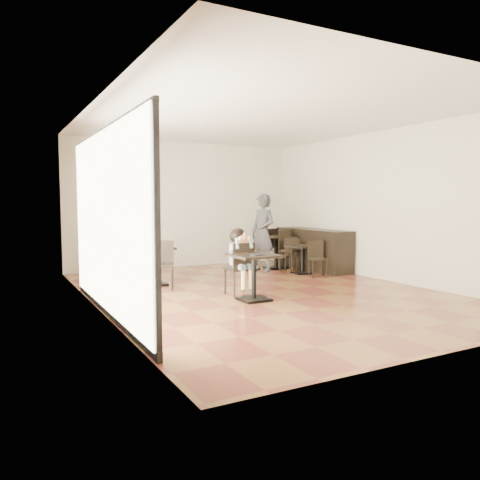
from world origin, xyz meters
TOP-DOWN VIEW (x-y plane):
  - floor at (0.00, 0.00)m, footprint 6.00×8.00m
  - ceiling at (0.00, 0.00)m, footprint 6.00×8.00m
  - wall_back at (0.00, 4.00)m, footprint 6.00×0.01m
  - wall_front at (0.00, -4.00)m, footprint 6.00×0.01m
  - wall_left at (-3.00, 0.00)m, footprint 0.01×8.00m
  - wall_right at (3.00, 0.00)m, footprint 0.01×8.00m
  - storefront_window at (-2.97, -0.50)m, footprint 0.04×4.50m
  - child_table at (-0.52, -0.56)m, footprint 0.75×0.75m
  - child_chair at (-0.52, -0.01)m, footprint 0.43×0.43m
  - child at (-0.52, -0.01)m, footprint 0.43×0.60m
  - plate at (-0.52, -0.66)m, footprint 0.27×0.27m
  - pizza_slice at (-0.52, -0.20)m, footprint 0.28×0.21m
  - adult_patron at (1.34, 2.25)m, footprint 0.61×0.78m
  - cafe_table_mid at (1.99, 1.52)m, footprint 0.80×0.80m
  - cafe_table_left at (-1.56, 1.69)m, footprint 0.94×0.94m
  - cafe_table_back at (1.91, 2.55)m, footprint 0.95×0.95m
  - chair_mid_a at (2.02, 2.07)m, footprint 0.46×0.46m
  - chair_mid_b at (2.02, 0.97)m, footprint 0.46×0.46m
  - chair_left_a at (-1.56, 2.24)m, footprint 0.54×0.54m
  - chair_left_b at (-1.56, 1.14)m, footprint 0.54×0.54m
  - chair_back_a at (1.99, 3.10)m, footprint 0.54×0.54m
  - chair_back_b at (1.99, 2.00)m, footprint 0.54×0.54m
  - service_counter at (2.65, 2.00)m, footprint 0.60×2.40m

SIDE VIEW (x-z plane):
  - floor at x=0.00m, z-range -0.01..0.01m
  - cafe_table_mid at x=1.99m, z-range 0.00..0.66m
  - cafe_table_left at x=-1.56m, z-range 0.00..0.77m
  - child_table at x=-0.52m, z-range 0.00..0.79m
  - chair_mid_a at x=2.02m, z-range 0.00..0.80m
  - chair_mid_b at x=2.02m, z-range 0.00..0.80m
  - cafe_table_back at x=1.91m, z-range 0.00..0.82m
  - chair_left_a at x=-1.56m, z-range 0.00..0.93m
  - chair_left_b at x=-1.56m, z-range 0.00..0.93m
  - child_chair at x=-0.52m, z-range 0.00..0.95m
  - chair_back_a at x=1.99m, z-range 0.00..0.98m
  - chair_back_b at x=1.99m, z-range 0.00..0.98m
  - service_counter at x=2.65m, z-range 0.00..1.00m
  - child at x=-0.52m, z-range 0.00..1.20m
  - plate at x=-0.52m, z-range 0.79..0.81m
  - adult_patron at x=1.34m, z-range 0.00..1.88m
  - pizza_slice at x=-0.52m, z-range 1.01..1.07m
  - storefront_window at x=-2.97m, z-range 0.10..2.70m
  - wall_back at x=0.00m, z-range 0.00..3.20m
  - wall_front at x=0.00m, z-range 0.00..3.20m
  - wall_left at x=-3.00m, z-range 0.00..3.20m
  - wall_right at x=3.00m, z-range 0.00..3.20m
  - ceiling at x=0.00m, z-range 3.20..3.21m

